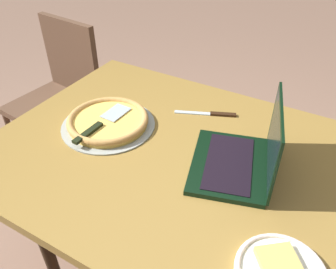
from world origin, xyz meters
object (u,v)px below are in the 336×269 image
Objects in this scene: dining_table at (171,165)px; table_knife at (212,114)px; laptop at (243,157)px; chair_far at (61,90)px; pizza_tray at (108,121)px.

table_knife is (0.03, 0.28, 0.07)m from dining_table.
chair_far is at bearing 162.65° from laptop.
dining_table is 3.35× the size of laptop.
table_knife is 1.07m from chair_far.
pizza_tray reaches higher than dining_table.
pizza_tray is 0.42m from table_knife.
laptop reaches higher than table_knife.
table_knife is (-0.22, 0.25, -0.05)m from laptop.
chair_far is (-1.03, 0.14, -0.26)m from table_knife.
laptop is (0.25, 0.04, 0.12)m from dining_table.
table_knife reaches higher than dining_table.
chair_far is at bearing 156.93° from dining_table.
laptop is 1.34m from chair_far.
pizza_tray reaches higher than table_knife.
dining_table is at bearing -2.27° from pizza_tray.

